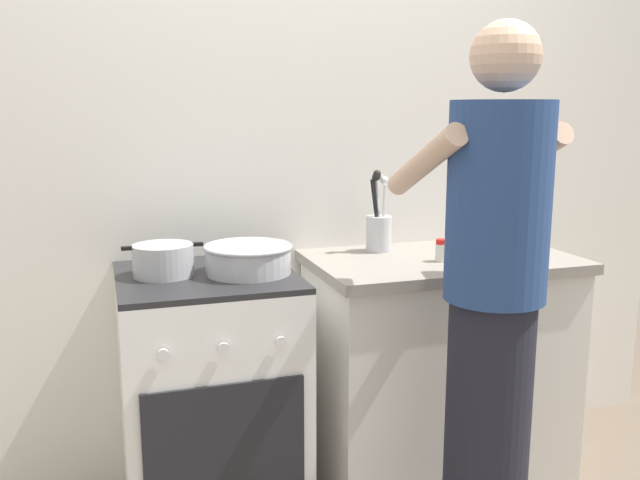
% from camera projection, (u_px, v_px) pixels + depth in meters
% --- Properties ---
extents(back_wall, '(3.20, 0.10, 2.50)m').
position_uv_depth(back_wall, '(326.00, 160.00, 2.75)').
color(back_wall, silver).
rests_on(back_wall, ground).
extents(countertop, '(1.00, 0.60, 0.90)m').
position_uv_depth(countertop, '(438.00, 367.00, 2.68)').
color(countertop, silver).
rests_on(countertop, ground).
extents(stove_range, '(0.60, 0.62, 0.90)m').
position_uv_depth(stove_range, '(210.00, 397.00, 2.41)').
color(stove_range, white).
rests_on(stove_range, ground).
extents(pot, '(0.27, 0.20, 0.11)m').
position_uv_depth(pot, '(163.00, 260.00, 2.29)').
color(pot, '#B2B2B7').
rests_on(pot, stove_range).
extents(mixing_bowl, '(0.31, 0.31, 0.10)m').
position_uv_depth(mixing_bowl, '(248.00, 258.00, 2.33)').
color(mixing_bowl, '#B7B7BC').
rests_on(mixing_bowl, stove_range).
extents(utensil_crock, '(0.10, 0.10, 0.32)m').
position_uv_depth(utensil_crock, '(379.00, 227.00, 2.68)').
color(utensil_crock, silver).
rests_on(utensil_crock, countertop).
extents(spice_bottle, '(0.04, 0.04, 0.08)m').
position_uv_depth(spice_bottle, '(441.00, 251.00, 2.51)').
color(spice_bottle, silver).
rests_on(spice_bottle, countertop).
extents(person, '(0.41, 0.50, 1.70)m').
position_uv_depth(person, '(492.00, 311.00, 2.03)').
color(person, black).
rests_on(person, ground).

